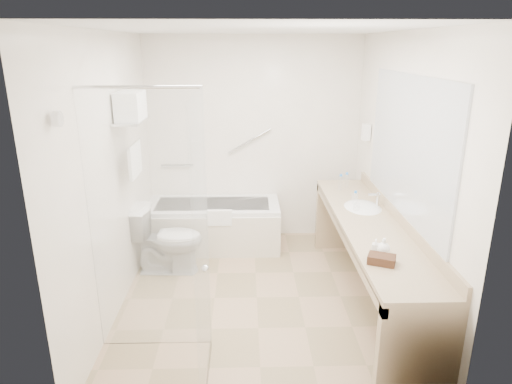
{
  "coord_description": "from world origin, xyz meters",
  "views": [
    {
      "loc": [
        -0.11,
        -3.96,
        2.38
      ],
      "look_at": [
        0.0,
        0.3,
        1.0
      ],
      "focal_mm": 32.0,
      "sensor_mm": 36.0,
      "label": 1
    }
  ],
  "objects_px": {
    "vanity_counter": "(368,243)",
    "toilet": "(168,239)",
    "water_bottle_left": "(355,200)",
    "bathtub": "(213,225)",
    "amenity_basket": "(382,259)"
  },
  "relations": [
    {
      "from": "vanity_counter",
      "to": "toilet",
      "type": "height_order",
      "value": "vanity_counter"
    },
    {
      "from": "toilet",
      "to": "water_bottle_left",
      "type": "relative_size",
      "value": 4.5
    },
    {
      "from": "bathtub",
      "to": "water_bottle_left",
      "type": "height_order",
      "value": "water_bottle_left"
    },
    {
      "from": "water_bottle_left",
      "to": "toilet",
      "type": "bearing_deg",
      "value": 169.96
    },
    {
      "from": "water_bottle_left",
      "to": "amenity_basket",
      "type": "bearing_deg",
      "value": -94.06
    },
    {
      "from": "bathtub",
      "to": "water_bottle_left",
      "type": "relative_size",
      "value": 9.56
    },
    {
      "from": "bathtub",
      "to": "vanity_counter",
      "type": "bearing_deg",
      "value": -42.35
    },
    {
      "from": "toilet",
      "to": "amenity_basket",
      "type": "bearing_deg",
      "value": -128.09
    },
    {
      "from": "water_bottle_left",
      "to": "vanity_counter",
      "type": "bearing_deg",
      "value": -83.35
    },
    {
      "from": "vanity_counter",
      "to": "bathtub",
      "type": "bearing_deg",
      "value": 137.65
    },
    {
      "from": "bathtub",
      "to": "amenity_basket",
      "type": "distance_m",
      "value": 2.67
    },
    {
      "from": "bathtub",
      "to": "toilet",
      "type": "distance_m",
      "value": 0.79
    },
    {
      "from": "bathtub",
      "to": "water_bottle_left",
      "type": "distance_m",
      "value": 1.89
    },
    {
      "from": "amenity_basket",
      "to": "water_bottle_left",
      "type": "relative_size",
      "value": 1.16
    },
    {
      "from": "vanity_counter",
      "to": "toilet",
      "type": "distance_m",
      "value": 2.13
    }
  ]
}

